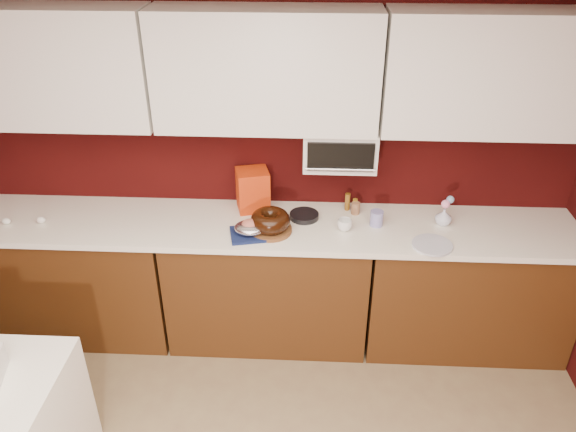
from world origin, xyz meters
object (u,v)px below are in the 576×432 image
(blue_jar, at_px, (377,218))
(bundt_cake, at_px, (270,220))
(toaster_oven, at_px, (340,147))
(coffee_mug, at_px, (345,224))
(foil_ham_nest, at_px, (250,228))
(pandoro_box, at_px, (253,190))
(flower_vase, at_px, (444,216))

(blue_jar, bearing_deg, bundt_cake, -170.38)
(blue_jar, bearing_deg, toaster_oven, 149.91)
(bundt_cake, relative_size, coffee_mug, 2.75)
(bundt_cake, height_order, foil_ham_nest, bundt_cake)
(pandoro_box, bearing_deg, toaster_oven, -18.59)
(coffee_mug, bearing_deg, toaster_oven, 101.62)
(blue_jar, bearing_deg, coffee_mug, -160.88)
(coffee_mug, distance_m, blue_jar, 0.22)
(toaster_oven, bearing_deg, bundt_cake, -148.56)
(bundt_cake, relative_size, blue_jar, 2.49)
(coffee_mug, relative_size, blue_jar, 0.90)
(coffee_mug, bearing_deg, blue_jar, 19.12)
(toaster_oven, relative_size, pandoro_box, 1.61)
(toaster_oven, relative_size, flower_vase, 3.59)
(toaster_oven, bearing_deg, blue_jar, -30.09)
(bundt_cake, distance_m, flower_vase, 1.11)
(foil_ham_nest, bearing_deg, pandoro_box, 92.76)
(pandoro_box, bearing_deg, flower_vase, -21.81)
(foil_ham_nest, distance_m, pandoro_box, 0.36)
(toaster_oven, distance_m, flower_vase, 0.80)
(coffee_mug, bearing_deg, pandoro_box, 157.50)
(bundt_cake, height_order, coffee_mug, bundt_cake)
(blue_jar, bearing_deg, pandoro_box, 167.50)
(pandoro_box, bearing_deg, coffee_mug, -37.50)
(foil_ham_nest, bearing_deg, toaster_oven, 29.75)
(pandoro_box, relative_size, flower_vase, 2.23)
(pandoro_box, height_order, blue_jar, pandoro_box)
(foil_ham_nest, xyz_separation_m, coffee_mug, (0.59, 0.10, -0.01))
(toaster_oven, xyz_separation_m, foil_ham_nest, (-0.54, -0.31, -0.42))
(foil_ham_nest, bearing_deg, bundt_cake, 23.45)
(flower_vase, bearing_deg, bundt_cake, -172.46)
(toaster_oven, xyz_separation_m, blue_jar, (0.25, -0.14, -0.43))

